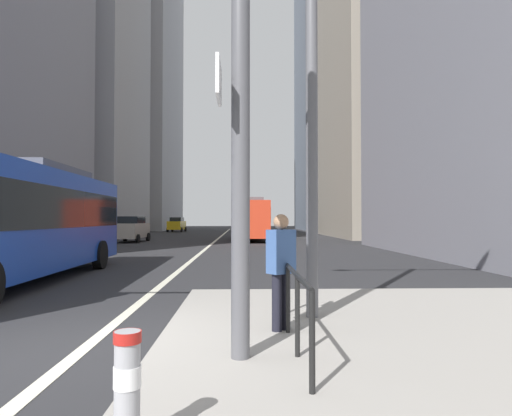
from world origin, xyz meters
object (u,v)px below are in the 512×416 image
at_px(car_oncoming_mid, 131,229).
at_px(car_receding_near, 257,224).
at_px(city_bus_blue_oncoming, 15,216).
at_px(car_receding_far, 250,224).
at_px(city_bus_red_receding, 250,218).
at_px(car_oncoming_far, 177,224).
at_px(bollard_left, 127,384).
at_px(traffic_signal_gantry, 59,18).
at_px(street_lamp_post, 311,10).
at_px(pedestrian_waiting, 281,266).

bearing_deg(car_oncoming_mid, car_receding_near, 67.91).
height_order(city_bus_blue_oncoming, car_receding_far, city_bus_blue_oncoming).
bearing_deg(city_bus_red_receding, car_oncoming_far, 112.41).
distance_m(city_bus_blue_oncoming, car_receding_far, 52.42).
distance_m(city_bus_red_receding, bollard_left, 33.91).
height_order(city_bus_blue_oncoming, traffic_signal_gantry, traffic_signal_gantry).
relative_size(car_oncoming_mid, car_oncoming_far, 1.00).
bearing_deg(city_bus_blue_oncoming, car_receding_near, 80.26).
distance_m(city_bus_blue_oncoming, city_bus_red_receding, 25.68).
bearing_deg(car_receding_near, city_bus_red_receding, -93.42).
distance_m(city_bus_red_receding, car_oncoming_far, 24.85).
height_order(car_oncoming_far, bollard_left, car_oncoming_far).
relative_size(car_receding_near, bollard_left, 5.27).
distance_m(car_receding_far, traffic_signal_gantry, 59.12).
bearing_deg(city_bus_blue_oncoming, car_oncoming_mid, 95.99).
bearing_deg(street_lamp_post, city_bus_blue_oncoming, 146.21).
distance_m(car_receding_near, traffic_signal_gantry, 54.96).
bearing_deg(car_receding_near, traffic_signal_gantry, -94.35).
xyz_separation_m(car_oncoming_mid, car_receding_near, (10.48, 25.81, -0.00)).
relative_size(car_oncoming_far, bollard_left, 5.38).
bearing_deg(traffic_signal_gantry, pedestrian_waiting, 25.20).
height_order(traffic_signal_gantry, street_lamp_post, street_lamp_post).
relative_size(city_bus_blue_oncoming, traffic_signal_gantry, 1.79).
xyz_separation_m(street_lamp_post, bollard_left, (-1.96, -4.20, -4.67)).
relative_size(car_oncoming_mid, pedestrian_waiting, 2.66).
bearing_deg(car_oncoming_far, street_lamp_post, -79.27).
distance_m(car_receding_near, bollard_left, 56.84).
xyz_separation_m(car_receding_far, pedestrian_waiting, (-0.53, -57.68, 0.10)).
distance_m(city_bus_red_receding, car_receding_far, 27.17).
height_order(city_bus_blue_oncoming, car_oncoming_mid, city_bus_blue_oncoming).
relative_size(city_bus_red_receding, street_lamp_post, 1.43).
xyz_separation_m(car_oncoming_mid, bollard_left, (7.65, -30.95, -0.37)).
height_order(car_receding_near, car_receding_far, same).
height_order(city_bus_red_receding, pedestrian_waiting, city_bus_red_receding).
height_order(bollard_left, pedestrian_waiting, pedestrian_waiting).
bearing_deg(car_oncoming_mid, city_bus_blue_oncoming, -84.01).
height_order(city_bus_blue_oncoming, car_oncoming_far, city_bus_blue_oncoming).
bearing_deg(car_oncoming_mid, car_oncoming_far, 90.80).
distance_m(city_bus_blue_oncoming, bollard_left, 10.63).
distance_m(city_bus_blue_oncoming, car_oncoming_mid, 22.00).
distance_m(car_receding_far, bollard_left, 61.04).
relative_size(car_oncoming_mid, bollard_left, 5.40).
bearing_deg(traffic_signal_gantry, car_receding_far, 86.85).
relative_size(city_bus_red_receding, traffic_signal_gantry, 1.80).
xyz_separation_m(car_receding_near, bollard_left, (-2.82, -56.76, -0.37)).
distance_m(street_lamp_post, pedestrian_waiting, 4.32).
xyz_separation_m(city_bus_red_receding, car_oncoming_mid, (-9.11, -2.90, -0.85)).
bearing_deg(traffic_signal_gantry, street_lamp_post, 32.95).
xyz_separation_m(car_receding_near, car_oncoming_far, (-10.84, 0.05, 0.00)).
bearing_deg(city_bus_red_receding, car_receding_far, 89.07).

